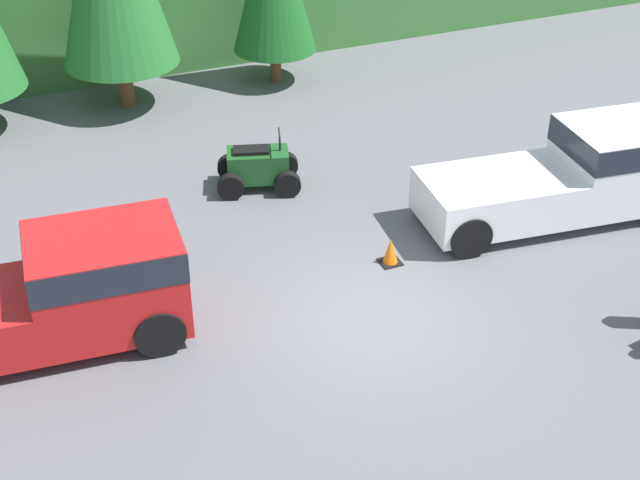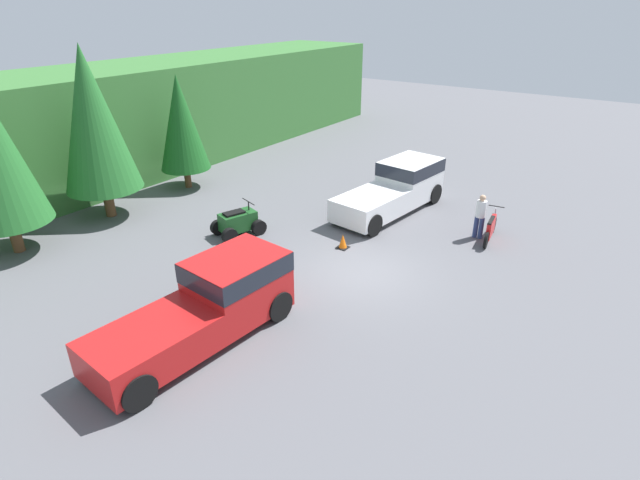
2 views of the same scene
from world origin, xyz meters
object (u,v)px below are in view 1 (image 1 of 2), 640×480
(pickup_truck_second, at_px, (581,171))
(traffic_cone, at_px, (391,252))
(quad_atv, at_px, (258,168))
(pickup_truck_red, at_px, (50,293))

(pickup_truck_second, xyz_separation_m, traffic_cone, (-4.58, -0.13, -0.80))
(pickup_truck_second, bearing_deg, traffic_cone, -171.35)
(quad_atv, distance_m, traffic_cone, 4.22)
(pickup_truck_second, distance_m, quad_atv, 7.09)
(pickup_truck_red, bearing_deg, traffic_cone, 4.33)
(traffic_cone, bearing_deg, pickup_truck_second, 1.62)
(pickup_truck_red, distance_m, traffic_cone, 6.56)
(pickup_truck_red, relative_size, quad_atv, 2.72)
(pickup_truck_second, relative_size, traffic_cone, 10.94)
(pickup_truck_second, xyz_separation_m, quad_atv, (-5.93, 3.86, -0.55))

